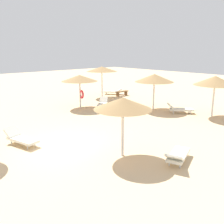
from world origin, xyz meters
name	(u,v)px	position (x,y,z in m)	size (l,w,h in m)	color
ground_plane	(66,146)	(0.00, 0.00, 0.00)	(80.00, 80.00, 0.00)	#DBBA8C
parasol_0	(123,104)	(2.59, 1.27, 2.34)	(2.49, 2.49, 2.61)	silver
parasol_1	(80,78)	(-6.44, 5.36, 2.34)	(2.86, 2.86, 2.62)	silver
parasol_2	(154,78)	(-2.05, 9.23, 2.44)	(2.97, 2.97, 2.75)	silver
parasol_3	(102,69)	(-8.77, 9.60, 2.72)	(3.00, 3.00, 2.97)	silver
parasol_5	(215,81)	(2.08, 10.60, 2.50)	(2.85, 2.85, 2.82)	silver
lounger_0	(178,155)	(4.63, 2.48, 0.31)	(1.26, 2.01, 0.67)	silver
lounger_1	(102,104)	(-5.16, 6.62, 0.32)	(1.71, 1.83, 0.77)	silver
lounger_2	(180,109)	(0.07, 9.65, 0.32)	(1.82, 1.75, 0.72)	silver
lounger_3	(113,91)	(-9.06, 11.37, 0.31)	(1.87, 1.73, 0.63)	silver
lounger_4	(21,138)	(-1.66, -1.54, 0.32)	(1.99, 1.10, 0.72)	silver
bench_0	(122,92)	(-7.81, 11.40, 0.35)	(0.48, 1.52, 0.49)	brown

